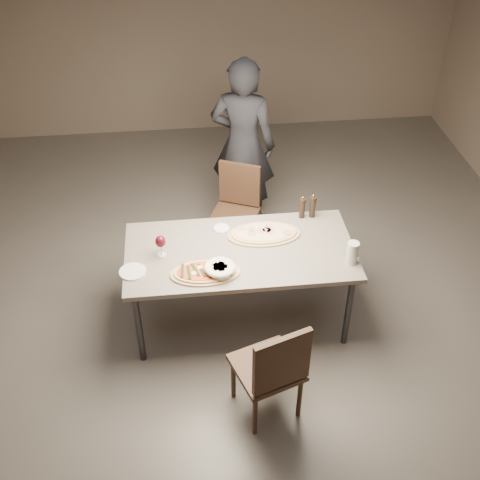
{
  "coord_description": "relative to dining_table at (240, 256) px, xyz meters",
  "views": [
    {
      "loc": [
        -0.4,
        -3.63,
        3.73
      ],
      "look_at": [
        0.0,
        0.0,
        0.85
      ],
      "focal_mm": 45.0,
      "sensor_mm": 36.0,
      "label": 1
    }
  ],
  "objects": [
    {
      "name": "carafe",
      "position": [
        0.83,
        -0.24,
        0.15
      ],
      "size": [
        0.09,
        0.09,
        0.19
      ],
      "rotation": [
        0.0,
        0.0,
        0.02
      ],
      "color": "silver",
      "rests_on": "dining_table"
    },
    {
      "name": "zucchini_pizza",
      "position": [
        -0.29,
        -0.25,
        0.07
      ],
      "size": [
        0.53,
        0.29,
        0.05
      ],
      "rotation": [
        0.0,
        0.0,
        -0.08
      ],
      "color": "tan",
      "rests_on": "dining_table"
    },
    {
      "name": "chair_near",
      "position": [
        0.12,
        -1.0,
        -0.18
      ],
      "size": [
        0.55,
        0.55,
        0.92
      ],
      "rotation": [
        0.0,
        0.0,
        0.33
      ],
      "color": "#3E281A",
      "rests_on": "ground"
    },
    {
      "name": "wine_glass",
      "position": [
        -0.61,
        0.01,
        0.18
      ],
      "size": [
        0.08,
        0.08,
        0.18
      ],
      "rotation": [
        0.0,
        0.0,
        0.16
      ],
      "color": "silver",
      "rests_on": "dining_table"
    },
    {
      "name": "pepper_mill_right",
      "position": [
        0.65,
        0.38,
        0.16
      ],
      "size": [
        0.06,
        0.06,
        0.22
      ],
      "rotation": [
        0.0,
        0.0,
        -0.43
      ],
      "color": "black",
      "rests_on": "dining_table"
    },
    {
      "name": "dining_table",
      "position": [
        0.0,
        0.0,
        0.0
      ],
      "size": [
        1.8,
        0.9,
        0.75
      ],
      "color": "slate",
      "rests_on": "ground"
    },
    {
      "name": "bread_basket",
      "position": [
        -0.18,
        -0.27,
        0.11
      ],
      "size": [
        0.23,
        0.23,
        0.08
      ],
      "rotation": [
        0.0,
        0.0,
        -0.2
      ],
      "color": "#EEE5C1",
      "rests_on": "dining_table"
    },
    {
      "name": "oil_dish",
      "position": [
        -0.12,
        0.29,
        0.06
      ],
      "size": [
        0.13,
        0.13,
        0.01
      ],
      "rotation": [
        0.0,
        0.0,
        0.29
      ],
      "color": "white",
      "rests_on": "dining_table"
    },
    {
      "name": "pepper_mill_left",
      "position": [
        0.56,
        0.38,
        0.15
      ],
      "size": [
        0.05,
        0.05,
        0.21
      ],
      "rotation": [
        0.0,
        0.0,
        0.24
      ],
      "color": "black",
      "rests_on": "dining_table"
    },
    {
      "name": "side_plate",
      "position": [
        -0.83,
        -0.17,
        0.06
      ],
      "size": [
        0.2,
        0.2,
        0.01
      ],
      "rotation": [
        0.0,
        0.0,
        0.22
      ],
      "color": "white",
      "rests_on": "dining_table"
    },
    {
      "name": "chair_far",
      "position": [
        0.07,
        0.99,
        -0.2
      ],
      "size": [
        0.55,
        0.55,
        0.88
      ],
      "rotation": [
        0.0,
        0.0,
        2.73
      ],
      "color": "#3E281A",
      "rests_on": "ground"
    },
    {
      "name": "diner",
      "position": [
        0.19,
        1.44,
        0.18
      ],
      "size": [
        0.74,
        0.61,
        1.74
      ],
      "primitive_type": "imported",
      "rotation": [
        0.0,
        0.0,
        2.8
      ],
      "color": "black",
      "rests_on": "ground"
    },
    {
      "name": "room",
      "position": [
        0.0,
        0.0,
        0.71
      ],
      "size": [
        7.0,
        7.0,
        7.0
      ],
      "color": "#5A544D",
      "rests_on": "ground"
    },
    {
      "name": "ham_pizza",
      "position": [
        0.21,
        0.17,
        0.07
      ],
      "size": [
        0.6,
        0.33,
        0.04
      ],
      "rotation": [
        0.0,
        0.0,
        -0.06
      ],
      "color": "tan",
      "rests_on": "dining_table"
    }
  ]
}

